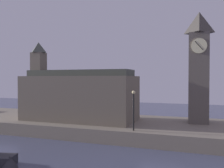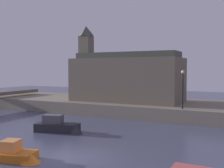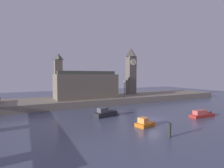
# 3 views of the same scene
# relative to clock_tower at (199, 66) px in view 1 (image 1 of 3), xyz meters

# --- Properties ---
(far_embankment) EXTENTS (70.00, 12.00, 1.50)m
(far_embankment) POSITION_rel_clock_tower_xyz_m (-9.88, -1.96, -7.73)
(far_embankment) COLOR slate
(far_embankment) RESTS_ON ground
(clock_tower) EXTENTS (2.57, 2.60, 13.51)m
(clock_tower) POSITION_rel_clock_tower_xyz_m (0.00, 0.00, 0.00)
(clock_tower) COLOR #5B544C
(clock_tower) RESTS_ON far_embankment
(parliament_hall) EXTENTS (14.59, 6.55, 10.48)m
(parliament_hall) POSITION_rel_clock_tower_xyz_m (-15.03, -2.82, -3.77)
(parliament_hall) COLOR #6B6051
(parliament_hall) RESTS_ON far_embankment
(streetlamp) EXTENTS (0.36, 0.36, 4.17)m
(streetlamp) POSITION_rel_clock_tower_xyz_m (-6.37, -7.04, -4.40)
(streetlamp) COLOR black
(streetlamp) RESTS_ON far_embankment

